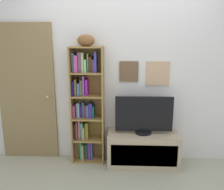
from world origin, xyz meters
TOP-DOWN VIEW (x-y plane):
  - back_wall at (0.00, 1.13)m, footprint 4.80×0.08m
  - bookshelf at (-0.51, 1.01)m, footprint 0.45×0.24m
  - football at (-0.48, 0.98)m, footprint 0.28×0.22m
  - tv_stand at (0.30, 0.89)m, footprint 0.98×0.41m
  - television at (0.30, 0.89)m, footprint 0.78×0.22m
  - door at (-1.36, 1.08)m, footprint 0.82×0.09m

SIDE VIEW (x-z plane):
  - tv_stand at x=0.30m, z-range 0.00..0.47m
  - television at x=0.30m, z-range 0.47..0.99m
  - bookshelf at x=-0.51m, z-range 0.00..1.64m
  - door at x=-1.36m, z-range 0.00..1.96m
  - back_wall at x=0.00m, z-range 0.00..2.50m
  - football at x=-0.48m, z-range 1.64..1.79m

